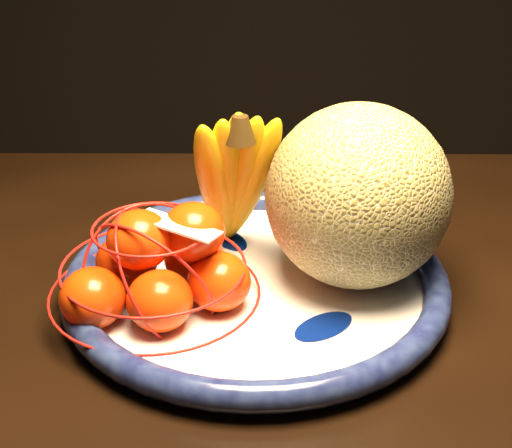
{
  "coord_description": "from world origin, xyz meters",
  "views": [
    {
      "loc": [
        -0.18,
        -0.44,
        1.17
      ],
      "look_at": [
        -0.19,
        0.18,
        0.85
      ],
      "focal_mm": 55.0,
      "sensor_mm": 36.0,
      "label": 1
    }
  ],
  "objects_px": {
    "cantaloupe": "(358,196)",
    "banana_bunch": "(233,174)",
    "fruit_bowl": "(256,283)",
    "mandarin_bag": "(159,268)"
  },
  "relations": [
    {
      "from": "cantaloupe",
      "to": "banana_bunch",
      "type": "bearing_deg",
      "value": 158.28
    },
    {
      "from": "fruit_bowl",
      "to": "banana_bunch",
      "type": "relative_size",
      "value": 2.17
    },
    {
      "from": "fruit_bowl",
      "to": "cantaloupe",
      "type": "bearing_deg",
      "value": 9.66
    },
    {
      "from": "banana_bunch",
      "to": "mandarin_bag",
      "type": "height_order",
      "value": "banana_bunch"
    },
    {
      "from": "cantaloupe",
      "to": "banana_bunch",
      "type": "relative_size",
      "value": 1.02
    },
    {
      "from": "banana_bunch",
      "to": "mandarin_bag",
      "type": "bearing_deg",
      "value": -138.25
    },
    {
      "from": "cantaloupe",
      "to": "banana_bunch",
      "type": "xyz_separation_m",
      "value": [
        -0.11,
        0.04,
        -0.0
      ]
    },
    {
      "from": "fruit_bowl",
      "to": "cantaloupe",
      "type": "height_order",
      "value": "cantaloupe"
    },
    {
      "from": "mandarin_bag",
      "to": "banana_bunch",
      "type": "bearing_deg",
      "value": 57.84
    },
    {
      "from": "fruit_bowl",
      "to": "mandarin_bag",
      "type": "relative_size",
      "value": 1.71
    }
  ]
}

